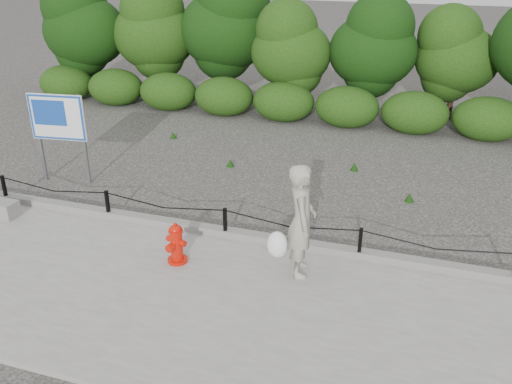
% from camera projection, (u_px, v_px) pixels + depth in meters
% --- Properties ---
extents(ground, '(90.00, 90.00, 0.00)m').
position_uv_depth(ground, '(226.00, 240.00, 10.23)').
color(ground, '#2D2B28').
rests_on(ground, ground).
extents(sidewalk, '(14.00, 4.00, 0.08)m').
position_uv_depth(sidewalk, '(180.00, 299.00, 8.49)').
color(sidewalk, gray).
rests_on(sidewalk, ground).
extents(curb, '(14.00, 0.22, 0.14)m').
position_uv_depth(curb, '(226.00, 232.00, 10.21)').
color(curb, slate).
rests_on(curb, sidewalk).
extents(chain_barrier, '(10.06, 0.06, 0.60)m').
position_uv_depth(chain_barrier, '(225.00, 219.00, 10.04)').
color(chain_barrier, black).
rests_on(chain_barrier, sidewalk).
extents(treeline, '(20.39, 3.69, 4.69)m').
position_uv_depth(treeline, '(344.00, 36.00, 16.73)').
color(treeline, black).
rests_on(treeline, ground).
extents(fire_hydrant, '(0.43, 0.44, 0.75)m').
position_uv_depth(fire_hydrant, '(176.00, 244.00, 9.26)').
color(fire_hydrant, red).
rests_on(fire_hydrant, sidewalk).
extents(pedestrian, '(0.85, 0.81, 1.94)m').
position_uv_depth(pedestrian, '(300.00, 222.00, 8.72)').
color(pedestrian, '#A09D89').
rests_on(pedestrian, sidewalk).
extents(advertising_sign, '(1.30, 0.26, 2.09)m').
position_uv_depth(advertising_sign, '(58.00, 121.00, 12.11)').
color(advertising_sign, slate).
rests_on(advertising_sign, ground).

